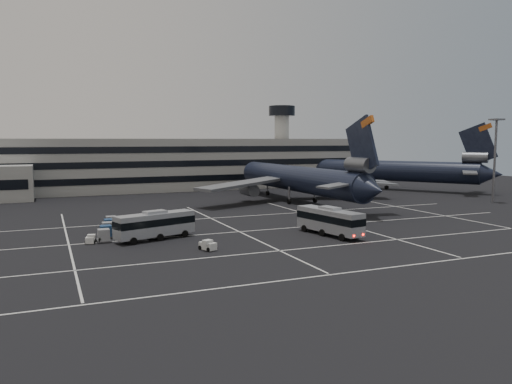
# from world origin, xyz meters

# --- Properties ---
(ground) EXTENTS (260.00, 260.00, 0.00)m
(ground) POSITION_xyz_m (0.00, 0.00, 0.00)
(ground) COLOR black
(ground) RESTS_ON ground
(lane_markings) EXTENTS (90.00, 55.62, 0.01)m
(lane_markings) POSITION_xyz_m (0.95, 0.72, 0.01)
(lane_markings) COLOR silver
(lane_markings) RESTS_ON ground
(terminal) EXTENTS (125.00, 26.00, 24.00)m
(terminal) POSITION_xyz_m (-2.95, 71.14, 6.93)
(terminal) COLOR gray
(terminal) RESTS_ON ground
(hills) EXTENTS (352.00, 180.00, 44.00)m
(hills) POSITION_xyz_m (17.99, 170.00, -12.07)
(hills) COLOR #38332B
(hills) RESTS_ON ground
(lightpole_right) EXTENTS (2.40, 2.40, 18.28)m
(lightpole_right) POSITION_xyz_m (58.00, 15.00, 11.82)
(lightpole_right) COLOR slate
(lightpole_right) RESTS_ON ground
(trijet_main) EXTENTS (47.45, 57.55, 18.08)m
(trijet_main) POSITION_xyz_m (18.56, 31.45, 5.25)
(trijet_main) COLOR black
(trijet_main) RESTS_ON ground
(trijet_far) EXTENTS (38.67, 50.18, 18.08)m
(trijet_far) POSITION_xyz_m (55.36, 47.20, 5.43)
(trijet_far) COLOR black
(trijet_far) RESTS_ON ground
(bus_near) EXTENTS (4.77, 12.06, 4.16)m
(bus_near) POSITION_xyz_m (4.98, -3.67, 2.27)
(bus_near) COLOR #9D9FA5
(bus_near) RESTS_ON ground
(bus_far) EXTENTS (11.66, 6.01, 4.03)m
(bus_far) POSITION_xyz_m (-18.79, 3.09, 2.20)
(bus_far) COLOR #9D9FA5
(bus_far) RESTS_ON ground
(tug_a) EXTENTS (1.57, 2.16, 1.25)m
(tug_a) POSITION_xyz_m (-27.29, 3.92, 0.56)
(tug_a) COLOR silver
(tug_a) RESTS_ON ground
(tug_b) EXTENTS (2.04, 2.50, 1.40)m
(tug_b) POSITION_xyz_m (-14.10, -6.24, 0.62)
(tug_b) COLOR silver
(tug_b) RESTS_ON ground
(uld_cluster) EXTENTS (8.68, 14.73, 1.78)m
(uld_cluster) POSITION_xyz_m (-22.42, 8.65, 0.87)
(uld_cluster) COLOR #2D2D30
(uld_cluster) RESTS_ON ground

